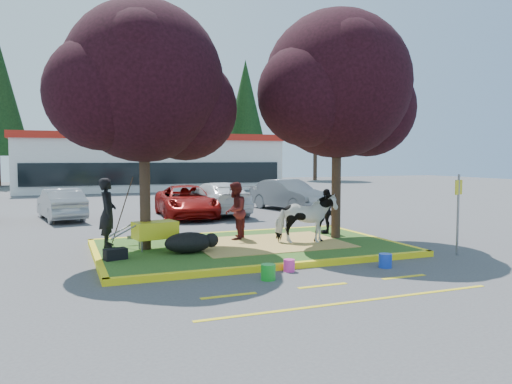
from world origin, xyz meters
name	(u,v)px	position (x,y,z in m)	size (l,w,h in m)	color
ground	(249,250)	(0.00, 0.00, 0.00)	(90.00, 90.00, 0.00)	#424244
median_island	(249,247)	(0.00, 0.00, 0.07)	(8.00, 5.00, 0.15)	#284F18
curb_near	(288,266)	(0.00, -2.58, 0.07)	(8.30, 0.16, 0.15)	yellow
curb_far	(221,234)	(0.00, 2.58, 0.07)	(8.30, 0.16, 0.15)	yellow
curb_left	(97,258)	(-4.08, 0.00, 0.07)	(0.16, 5.30, 0.15)	yellow
curb_right	(372,239)	(4.08, 0.00, 0.07)	(0.16, 5.30, 0.15)	yellow
straw_bedding	(269,243)	(0.60, 0.00, 0.15)	(4.20, 3.00, 0.01)	tan
tree_purple_left	(144,90)	(-2.78, 0.38, 4.36)	(5.06, 4.20, 6.51)	black
tree_purple_right	(338,91)	(2.92, 0.18, 4.56)	(5.30, 4.40, 6.82)	black
fire_lane_stripe_a	(229,296)	(-2.00, -4.20, 0.00)	(1.10, 0.12, 0.01)	yellow
fire_lane_stripe_b	(323,286)	(0.00, -4.20, 0.00)	(1.10, 0.12, 0.01)	yellow
fire_lane_stripe_c	(404,277)	(2.00, -4.20, 0.00)	(1.10, 0.12, 0.01)	yellow
fire_lane_long	(356,302)	(0.00, -5.40, 0.00)	(6.00, 0.10, 0.01)	yellow
retail_building	(150,161)	(2.00, 27.98, 2.25)	(20.40, 8.40, 4.40)	silver
treeline	(125,105)	(1.23, 37.61, 7.73)	(46.58, 7.80, 14.63)	black
cow	(306,218)	(1.57, -0.38, 0.87)	(0.77, 1.70, 1.43)	white
calf	(188,243)	(-1.87, -0.56, 0.42)	(1.23, 0.70, 0.53)	black
handler	(108,212)	(-3.70, 1.15, 1.09)	(0.69, 0.45, 1.89)	black
visitor_a	(235,211)	(-0.07, 0.98, 1.01)	(0.83, 0.65, 1.71)	#4F1616
visitor_b	(327,211)	(3.07, 1.07, 0.87)	(0.84, 0.35, 1.44)	black
wheelbarrow	(156,230)	(-2.56, 0.22, 0.67)	(1.99, 0.86, 0.75)	black
gear_bag_dark	(115,254)	(-3.70, -0.73, 0.28)	(0.53, 0.29, 0.27)	black
gear_bag_green	(183,245)	(-1.89, -0.08, 0.27)	(0.46, 0.29, 0.25)	black
sign_post	(458,206)	(4.89, -2.70, 1.30)	(0.30, 0.11, 2.15)	slate
bucket_green	(268,272)	(-0.84, -3.35, 0.17)	(0.31, 0.31, 0.34)	green
bucket_pink	(289,265)	(-0.09, -2.80, 0.14)	(0.26, 0.26, 0.28)	#FB37A8
bucket_blue	(385,261)	(2.20, -3.26, 0.16)	(0.31, 0.31, 0.33)	blue
car_silver	(61,204)	(-4.86, 9.15, 0.65)	(1.38, 3.95, 1.30)	gray
car_red	(186,201)	(0.20, 8.19, 0.69)	(2.27, 4.93, 1.37)	maroon
car_white	(216,198)	(1.69, 8.69, 0.73)	(2.05, 5.05, 1.47)	silver
car_grey	(288,195)	(5.56, 9.23, 0.75)	(1.58, 4.53, 1.49)	slate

